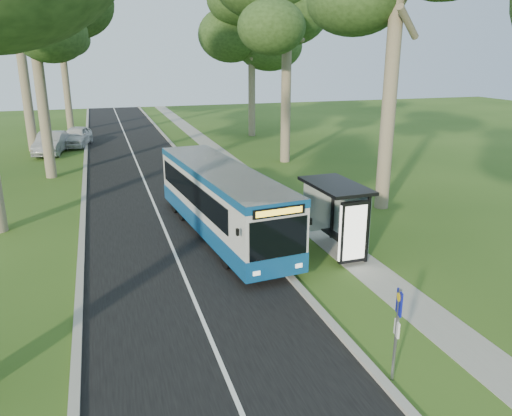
{
  "coord_description": "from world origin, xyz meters",
  "views": [
    {
      "loc": [
        -5.94,
        -15.24,
        7.55
      ],
      "look_at": [
        -0.18,
        2.94,
        1.6
      ],
      "focal_mm": 35.0,
      "sensor_mm": 36.0,
      "label": 1
    }
  ],
  "objects": [
    {
      "name": "footpath",
      "position": [
        3.0,
        10.0,
        0.01
      ],
      "size": [
        1.5,
        100.0,
        0.02
      ],
      "primitive_type": "cube",
      "color": "gray",
      "rests_on": "ground"
    },
    {
      "name": "tree_west_e",
      "position": [
        -8.5,
        38.0,
        10.44
      ],
      "size": [
        5.2,
        5.2,
        14.09
      ],
      "color": "#7A6B56",
      "rests_on": "ground"
    },
    {
      "name": "ground",
      "position": [
        0.0,
        0.0,
        0.0
      ],
      "size": [
        120.0,
        120.0,
        0.0
      ],
      "primitive_type": "plane",
      "color": "#2B4B17",
      "rests_on": "ground"
    },
    {
      "name": "bus_shelter",
      "position": [
        2.68,
        0.93,
        1.96
      ],
      "size": [
        1.87,
        3.29,
        2.77
      ],
      "rotation": [
        0.0,
        0.0,
        0.04
      ],
      "color": "black",
      "rests_on": "ground"
    },
    {
      "name": "kerb_west",
      "position": [
        -7.0,
        10.0,
        0.06
      ],
      "size": [
        0.25,
        100.0,
        0.12
      ],
      "primitive_type": "cube",
      "color": "#9E9B93",
      "rests_on": "ground"
    },
    {
      "name": "bus",
      "position": [
        -1.2,
        4.58,
        1.53
      ],
      "size": [
        3.46,
        11.31,
        2.95
      ],
      "rotation": [
        0.0,
        0.0,
        0.1
      ],
      "color": "silver",
      "rests_on": "ground"
    },
    {
      "name": "tree_east_d",
      "position": [
        8.0,
        30.0,
        9.95
      ],
      "size": [
        5.2,
        5.2,
        13.42
      ],
      "color": "#7A6B56",
      "rests_on": "ground"
    },
    {
      "name": "kerb_east",
      "position": [
        0.0,
        10.0,
        0.06
      ],
      "size": [
        0.25,
        100.0,
        0.12
      ],
      "primitive_type": "cube",
      "color": "#9E9B93",
      "rests_on": "ground"
    },
    {
      "name": "litter_bin",
      "position": [
        1.32,
        2.08,
        0.45
      ],
      "size": [
        0.5,
        0.5,
        0.88
      ],
      "rotation": [
        0.0,
        0.0,
        -0.22
      ],
      "color": "black",
      "rests_on": "ground"
    },
    {
      "name": "centre_line",
      "position": [
        -3.5,
        10.0,
        0.02
      ],
      "size": [
        0.12,
        100.0,
        0.0
      ],
      "primitive_type": "cube",
      "color": "white",
      "rests_on": "road"
    },
    {
      "name": "car_white",
      "position": [
        -7.73,
        29.16,
        0.82
      ],
      "size": [
        2.9,
        5.12,
        1.64
      ],
      "primitive_type": "imported",
      "rotation": [
        0.0,
        0.0,
        -0.21
      ],
      "color": "silver",
      "rests_on": "ground"
    },
    {
      "name": "bus_stop_sign",
      "position": [
        0.3,
        -6.45,
        1.51
      ],
      "size": [
        0.13,
        0.34,
        2.41
      ],
      "rotation": [
        0.0,
        0.0,
        -0.27
      ],
      "color": "gray",
      "rests_on": "ground"
    },
    {
      "name": "car_silver",
      "position": [
        -9.5,
        26.22,
        0.84
      ],
      "size": [
        2.57,
        5.32,
        1.68
      ],
      "primitive_type": "imported",
      "rotation": [
        0.0,
        0.0,
        -0.16
      ],
      "color": "#989AA0",
      "rests_on": "ground"
    },
    {
      "name": "road",
      "position": [
        -3.5,
        10.0,
        0.01
      ],
      "size": [
        7.0,
        100.0,
        0.02
      ],
      "primitive_type": "cube",
      "color": "black",
      "rests_on": "ground"
    }
  ]
}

